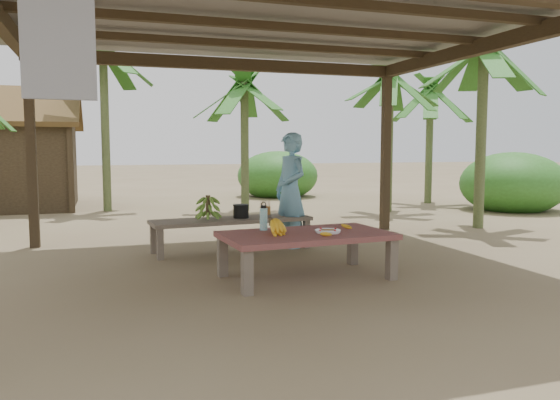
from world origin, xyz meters
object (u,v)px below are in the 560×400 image
object	(u,v)px
work_table	(306,239)
ripe_banana_bunch	(271,226)
bench	(232,222)
water_flask	(264,218)
plate	(328,231)
woman	(291,190)
cooking_pot	(241,211)

from	to	relation	value
work_table	ripe_banana_bunch	bearing A→B (deg)	175.78
work_table	bench	size ratio (longest dim) A/B	0.83
water_flask	plate	bearing A→B (deg)	-33.74
bench	plate	world-z (taller)	plate
water_flask	woman	xyz separation A→B (m)	(0.84, 1.49, 0.18)
work_table	woman	xyz separation A→B (m)	(0.45, 1.81, 0.38)
bench	plate	xyz separation A→B (m)	(0.63, -1.88, 0.12)
cooking_pot	plate	bearing A→B (deg)	-75.32
bench	work_table	bearing A→B (deg)	-82.48
bench	ripe_banana_bunch	world-z (taller)	ripe_banana_bunch
ripe_banana_bunch	plate	xyz separation A→B (m)	(0.62, -0.08, -0.08)
work_table	cooking_pot	xyz separation A→B (m)	(-0.27, 1.81, 0.11)
cooking_pot	ripe_banana_bunch	bearing A→B (deg)	-94.03
water_flask	work_table	bearing A→B (deg)	-40.01
work_table	cooking_pot	world-z (taller)	cooking_pot
bench	cooking_pot	distance (m)	0.20
bench	woman	world-z (taller)	woman
work_table	woman	bearing A→B (deg)	71.83
ripe_banana_bunch	work_table	bearing A→B (deg)	-0.06
work_table	plate	size ratio (longest dim) A/B	6.74
plate	water_flask	size ratio (longest dim) A/B	0.87
work_table	woman	distance (m)	1.91
bench	ripe_banana_bunch	distance (m)	1.81
work_table	cooking_pot	distance (m)	1.83
water_flask	cooking_pot	bearing A→B (deg)	85.75
bench	plate	distance (m)	1.99
woman	ripe_banana_bunch	bearing A→B (deg)	-40.00
cooking_pot	woman	xyz separation A→B (m)	(0.73, 0.01, 0.28)
ripe_banana_bunch	woman	distance (m)	2.02
cooking_pot	work_table	bearing A→B (deg)	-81.35
water_flask	cooking_pot	distance (m)	1.49
cooking_pot	woman	distance (m)	0.78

